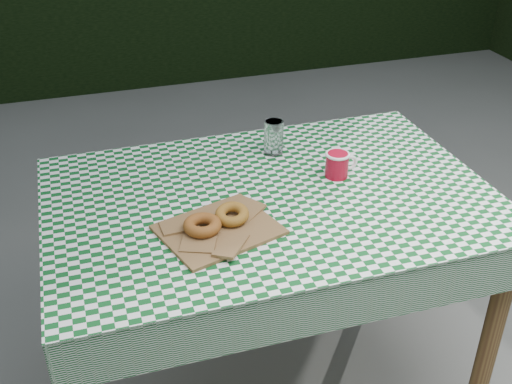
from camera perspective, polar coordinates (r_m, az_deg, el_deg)
ground at (r=2.44m, az=4.21°, el=-14.14°), size 60.00×60.00×0.00m
table at (r=2.09m, az=1.20°, el=-9.23°), size 1.31×0.88×0.75m
tablecloth at (r=1.87m, az=1.33°, el=-0.32°), size 1.33×0.90×0.01m
paper_bag at (r=1.70m, az=-3.42°, el=-3.37°), size 0.36×0.32×0.02m
bagel_front at (r=1.68m, az=-4.92°, el=-3.04°), size 0.11×0.11×0.03m
bagel_back at (r=1.72m, az=-2.20°, el=-2.04°), size 0.13×0.13×0.03m
coffee_mug at (r=1.96m, az=7.39°, el=2.47°), size 0.15×0.15×0.08m
drinking_glass at (r=2.08m, az=1.62°, el=5.02°), size 0.07×0.07×0.12m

